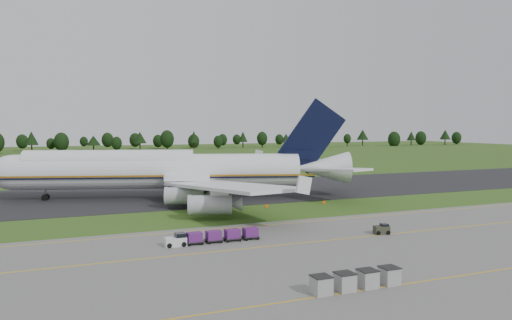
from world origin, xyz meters
name	(u,v)px	position (x,y,z in m)	size (l,w,h in m)	color
ground	(234,215)	(0.00, 0.00, 0.00)	(600.00, 600.00, 0.00)	#2F5118
apron	(347,270)	(0.00, -34.00, 0.03)	(300.00, 52.00, 0.06)	#64635F
taxiway	(190,193)	(0.00, 28.00, 0.04)	(300.00, 40.00, 0.08)	black
apron_markings	(314,253)	(0.00, -26.98, 0.06)	(300.00, 30.20, 0.01)	gold
tree_line	(138,140)	(19.43, 220.58, 6.26)	(530.37, 23.16, 11.71)	black
aircraft	(166,170)	(-6.57, 21.79, 5.78)	(71.93, 66.92, 20.22)	silver
baggage_train	(211,237)	(-9.34, -17.63, 0.85)	(12.10, 1.55, 1.49)	silver
utility_cart	(381,230)	(13.42, -21.54, 0.60)	(2.22, 1.60, 1.11)	#303324
uld_row	(356,280)	(-2.58, -39.48, 0.88)	(8.85, 1.65, 1.63)	gray
edge_markers	(267,206)	(7.74, 4.22, 0.27)	(23.98, 0.30, 0.60)	#F15907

